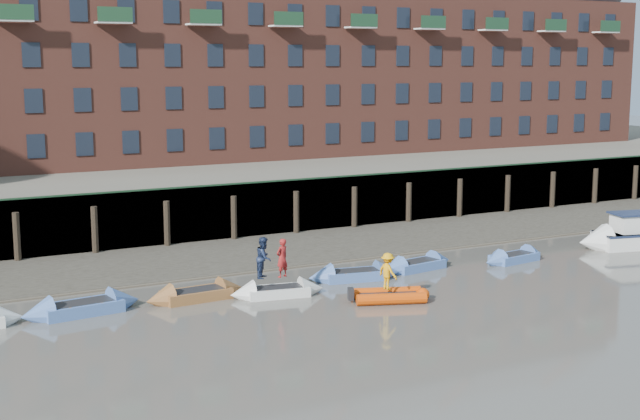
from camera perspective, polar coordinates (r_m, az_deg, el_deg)
ground at (r=34.39m, az=11.78°, el=-8.03°), size 220.00×220.00×0.00m
foreshore at (r=49.11m, az=-1.68°, el=-2.51°), size 110.00×8.00×0.50m
mud_band at (r=46.15m, az=0.18°, el=-3.30°), size 110.00×1.60×0.10m
river_wall at (r=52.71m, az=-3.79°, el=0.07°), size 110.00×1.23×3.30m
bank_terrace at (r=65.25m, az=-8.67°, el=1.82°), size 110.00×28.00×3.20m
apartment_terrace at (r=65.67m, az=-9.21°, el=11.67°), size 80.60×15.56×20.98m
rowboat_1 at (r=37.95m, az=-15.00°, el=-6.07°), size 5.12×2.01×1.45m
rowboat_2 at (r=39.16m, az=-7.91°, el=-5.38°), size 4.66×1.63×1.33m
rowboat_3 at (r=39.40m, az=-2.74°, el=-5.23°), size 4.39×1.95×1.23m
rowboat_4 at (r=42.30m, az=2.22°, el=-4.17°), size 4.70×2.12×1.32m
rowboat_5 at (r=44.55m, az=6.24°, el=-3.53°), size 4.53×1.94×1.27m
rowboat_6 at (r=47.11m, az=12.32°, el=-2.99°), size 4.24×1.77×1.19m
rib_tender at (r=38.70m, az=4.63°, el=-5.48°), size 3.38×2.48×0.57m
motor_launch at (r=51.99m, az=18.79°, el=-1.63°), size 6.37×3.31×2.51m
person_rower_a at (r=39.22m, az=-2.44°, el=-3.08°), size 0.74×0.62×1.73m
person_rower_b at (r=39.10m, az=-3.61°, el=-3.05°), size 1.10×1.13×1.83m
person_rib_crew at (r=38.39m, az=4.36°, el=-3.93°), size 0.76×1.12×1.60m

